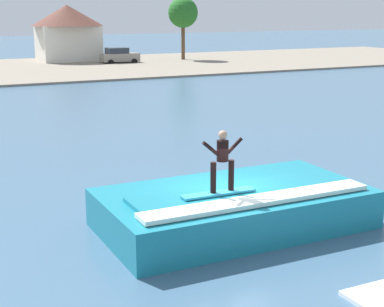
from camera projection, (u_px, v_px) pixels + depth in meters
name	position (u px, v px, depth m)	size (l,w,h in m)	color
ground_plane	(226.00, 226.00, 17.14)	(260.00, 260.00, 0.00)	#40617C
wave_crest	(234.00, 207.00, 17.00)	(7.52, 4.06, 1.23)	teal
surfboard	(218.00, 193.00, 16.07)	(2.12, 0.43, 0.06)	#33A5CC
surfer	(222.00, 158.00, 15.91)	(1.22, 0.32, 1.68)	black
car_far_shore	(119.00, 56.00, 67.26)	(4.27, 2.17, 1.86)	gray
house_gabled_white	(68.00, 29.00, 69.38)	(8.33, 8.33, 6.58)	silver
tree_tall_bare	(183.00, 13.00, 70.32)	(3.54, 3.54, 7.45)	brown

